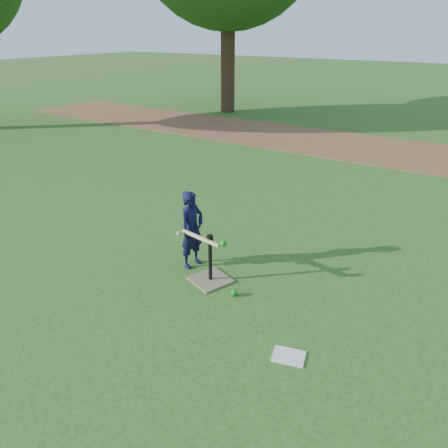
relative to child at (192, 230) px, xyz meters
The scene contains 7 objects.
ground 0.56m from the child, 57.21° to the right, with size 80.00×80.00×0.00m, color #285116.
dirt_strip 7.32m from the child, 88.99° to the left, with size 24.00×3.00×0.01m, color brown.
child is the anchor object (origin of this frame).
wiffle_ball_ground 1.01m from the child, 20.59° to the right, with size 0.08×0.08×0.08m, color #0D9011.
clipboard 2.09m from the child, 26.22° to the right, with size 0.30×0.23×0.01m, color silver.
batting_tee 0.61m from the child, 24.78° to the right, with size 0.55×0.55×0.61m.
swing_action 0.40m from the child, 33.21° to the right, with size 0.70×0.15×0.10m.
Camera 1 is at (2.97, -3.73, 2.84)m, focal length 35.00 mm.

